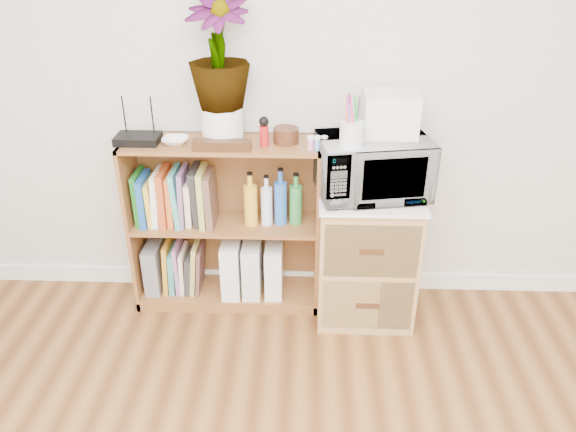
{
  "coord_description": "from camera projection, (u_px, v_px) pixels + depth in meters",
  "views": [
    {
      "loc": [
        0.08,
        -0.52,
        1.93
      ],
      "look_at": [
        -0.01,
        1.95,
        0.62
      ],
      "focal_mm": 35.0,
      "sensor_mm": 36.0,
      "label": 1
    }
  ],
  "objects": [
    {
      "name": "router",
      "position": [
        138.0,
        139.0,
        2.77
      ],
      "size": [
        0.22,
        0.15,
        0.04
      ],
      "primitive_type": "cube",
      "color": "black",
      "rests_on": "bookshelf"
    },
    {
      "name": "microwave",
      "position": [
        373.0,
        167.0,
        2.73
      ],
      "size": [
        0.58,
        0.44,
        0.29
      ],
      "primitive_type": "imported",
      "rotation": [
        0.0,
        0.0,
        0.18
      ],
      "color": "silver",
      "rests_on": "wicker_unit"
    },
    {
      "name": "skirting_board",
      "position": [
        292.0,
        278.0,
        3.32
      ],
      "size": [
        4.0,
        0.02,
        0.1
      ],
      "primitive_type": "cube",
      "color": "white",
      "rests_on": "ground"
    },
    {
      "name": "bookshelf",
      "position": [
        226.0,
        226.0,
        3.01
      ],
      "size": [
        1.0,
        0.3,
        0.95
      ],
      "primitive_type": "cube",
      "color": "brown",
      "rests_on": "ground"
    },
    {
      "name": "lower_books",
      "position": [
        184.0,
        267.0,
        3.15
      ],
      "size": [
        0.22,
        0.19,
        0.3
      ],
      "color": "#BF8821",
      "rests_on": "bookshelf"
    },
    {
      "name": "magazine_holder_left",
      "position": [
        232.0,
        265.0,
        3.12
      ],
      "size": [
        0.1,
        0.25,
        0.32
      ],
      "primitive_type": "cube",
      "color": "white",
      "rests_on": "bookshelf"
    },
    {
      "name": "wicker_unit",
      "position": [
        366.0,
        256.0,
        2.98
      ],
      "size": [
        0.5,
        0.45,
        0.7
      ],
      "primitive_type": "cube",
      "color": "#9E7542",
      "rests_on": "ground"
    },
    {
      "name": "plant_pot",
      "position": [
        222.0,
        124.0,
        2.76
      ],
      "size": [
        0.2,
        0.2,
        0.17
      ],
      "primitive_type": "cylinder",
      "color": "white",
      "rests_on": "bookshelf"
    },
    {
      "name": "wooden_bowl",
      "position": [
        286.0,
        135.0,
        2.77
      ],
      "size": [
        0.13,
        0.13,
        0.07
      ],
      "primitive_type": "cylinder",
      "color": "#361C0E",
      "rests_on": "bookshelf"
    },
    {
      "name": "kokeshi_doll",
      "position": [
        264.0,
        136.0,
        2.72
      ],
      "size": [
        0.04,
        0.04,
        0.1
      ],
      "primitive_type": "cylinder",
      "color": "#B11517",
      "rests_on": "bookshelf"
    },
    {
      "name": "trinket_box",
      "position": [
        222.0,
        145.0,
        2.69
      ],
      "size": [
        0.28,
        0.07,
        0.05
      ],
      "primitive_type": "cube",
      "color": "#331A0D",
      "rests_on": "bookshelf"
    },
    {
      "name": "paint_jars",
      "position": [
        317.0,
        144.0,
        2.68
      ],
      "size": [
        0.12,
        0.04,
        0.06
      ],
      "primitive_type": "cube",
      "color": "pink",
      "rests_on": "bookshelf"
    },
    {
      "name": "magazine_holder_mid",
      "position": [
        253.0,
        266.0,
        3.12
      ],
      "size": [
        0.1,
        0.25,
        0.31
      ],
      "primitive_type": "cube",
      "color": "silver",
      "rests_on": "bookshelf"
    },
    {
      "name": "pen_cup",
      "position": [
        352.0,
        134.0,
        2.54
      ],
      "size": [
        0.11,
        0.11,
        0.12
      ],
      "primitive_type": "cylinder",
      "color": "silver",
      "rests_on": "microwave"
    },
    {
      "name": "liquor_bottles",
      "position": [
        273.0,
        199.0,
        2.92
      ],
      "size": [
        0.3,
        0.07,
        0.3
      ],
      "color": "gold",
      "rests_on": "bookshelf"
    },
    {
      "name": "small_appliance",
      "position": [
        390.0,
        114.0,
        2.67
      ],
      "size": [
        0.26,
        0.21,
        0.2
      ],
      "primitive_type": "cube",
      "color": "white",
      "rests_on": "microwave"
    },
    {
      "name": "potted_plant",
      "position": [
        218.0,
        51.0,
        2.6
      ],
      "size": [
        0.3,
        0.3,
        0.53
      ],
      "primitive_type": "imported",
      "color": "#396E2C",
      "rests_on": "plant_pot"
    },
    {
      "name": "file_box",
      "position": [
        155.0,
        266.0,
        3.15
      ],
      "size": [
        0.08,
        0.22,
        0.28
      ],
      "primitive_type": "cube",
      "color": "slate",
      "rests_on": "bookshelf"
    },
    {
      "name": "magazine_holder_right",
      "position": [
        274.0,
        268.0,
        3.12
      ],
      "size": [
        0.09,
        0.23,
        0.29
      ],
      "primitive_type": "cube",
      "color": "white",
      "rests_on": "bookshelf"
    },
    {
      "name": "cookbooks",
      "position": [
        176.0,
        197.0,
        2.94
      ],
      "size": [
        0.41,
        0.2,
        0.31
      ],
      "color": "#1D701F",
      "rests_on": "bookshelf"
    },
    {
      "name": "white_bowl",
      "position": [
        176.0,
        141.0,
        2.76
      ],
      "size": [
        0.13,
        0.13,
        0.03
      ],
      "primitive_type": "imported",
      "color": "white",
      "rests_on": "bookshelf"
    }
  ]
}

